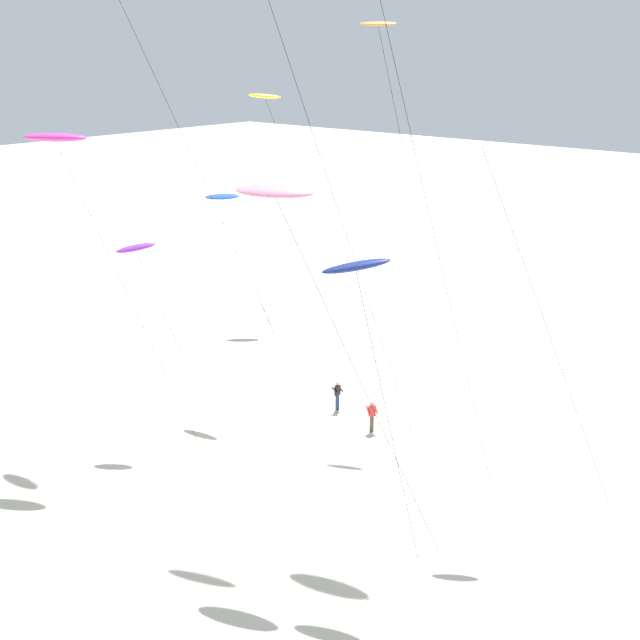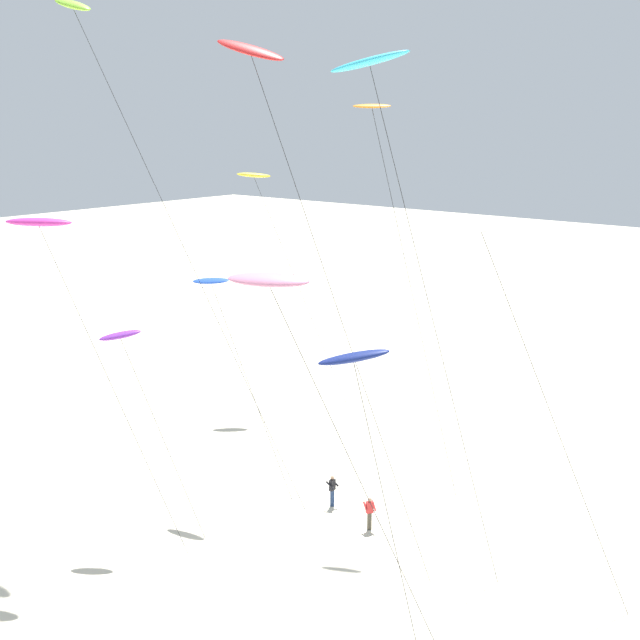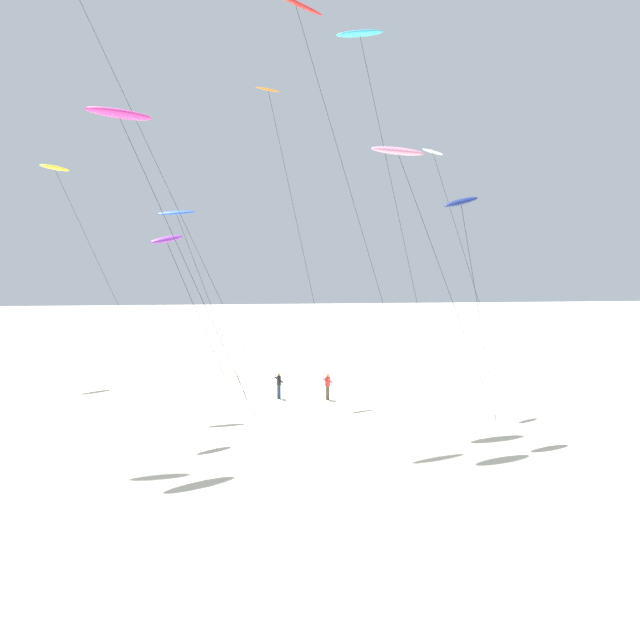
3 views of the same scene
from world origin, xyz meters
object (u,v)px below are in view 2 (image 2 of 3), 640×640
kite_purple (121,337)px  kite_red (252,56)px  kite_flyer_nearest (370,512)px  kite_magenta (39,224)px  kite_lime (75,10)px  kite_navy (354,360)px  kite_cyan (371,65)px  kite_blue (212,284)px  kite_pink (269,281)px  kite_orange (376,125)px  kite_yellow (255,178)px  kite_white (487,246)px  kite_flyer_middle (332,490)px

kite_purple → kite_red: size_ratio=0.44×
kite_purple → kite_flyer_nearest: (9.31, 7.09, -8.68)m
kite_magenta → kite_purple: bearing=55.9°
kite_lime → kite_red: 12.55m
kite_navy → kite_cyan: bearing=122.7°
kite_blue → kite_magenta: bearing=-104.1°
kite_navy → kite_red: (-7.90, 3.51, 10.41)m
kite_cyan → kite_pink: 10.09m
kite_red → kite_flyer_nearest: kite_red is taller
kite_orange → kite_yellow: 17.26m
kite_navy → kite_purple: bearing=174.6°
kite_pink → kite_blue: bearing=145.6°
kite_navy → kite_orange: 17.09m
kite_cyan → kite_white: bearing=11.4°
kite_yellow → kite_purple: bearing=-64.2°
kite_cyan → kite_orange: (-4.53, 6.69, -2.37)m
kite_blue → kite_navy: (14.39, -6.99, 0.23)m
kite_purple → kite_white: (15.74, 5.67, 5.15)m
kite_navy → kite_white: 7.82m
kite_white → kite_yellow: bearing=152.5°
kite_magenta → kite_white: kite_white is taller
kite_red → kite_orange: bearing=93.2°
kite_red → kite_blue: bearing=151.7°
kite_orange → kite_lime: bearing=-143.1°
kite_blue → kite_lime: size_ratio=0.46×
kite_blue → kite_orange: size_ratio=0.58×
kite_orange → kite_flyer_middle: size_ratio=12.11×
kite_navy → kite_magenta: bearing=-175.5°
kite_orange → kite_pink: (4.96, -13.23, -5.30)m
kite_white → kite_yellow: 27.91m
kite_red → kite_flyer_middle: 21.82m
kite_navy → kite_yellow: kite_yellow is taller
kite_cyan → kite_red: kite_red is taller
kite_purple → kite_yellow: bearing=115.8°
kite_blue → kite_flyer_nearest: kite_blue is taller
kite_blue → kite_pink: kite_pink is taller
kite_red → kite_flyer_middle: (-0.44, 5.81, -21.03)m
kite_cyan → kite_red: bearing=-147.6°
kite_white → kite_yellow: (-24.74, 12.90, 0.79)m
kite_blue → kite_flyer_middle: bearing=21.0°
kite_navy → kite_pink: kite_pink is taller
kite_pink → kite_magenta: bearing=-176.5°
kite_magenta → kite_white: 19.43m
kite_purple → kite_flyer_middle: kite_purple is taller
kite_magenta → kite_flyer_middle: bearing=52.5°
kite_navy → kite_lime: 24.35m
kite_orange → kite_white: bearing=-31.0°
kite_cyan → kite_white: size_ratio=1.44×
kite_cyan → kite_magenta: (-12.58, -7.34, -6.58)m
kite_navy → kite_purple: size_ratio=1.20×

